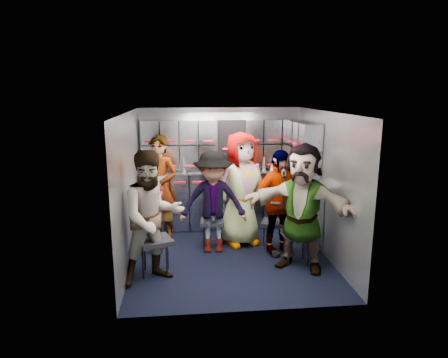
{
  "coord_description": "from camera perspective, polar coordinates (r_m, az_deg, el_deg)",
  "views": [
    {
      "loc": [
        -0.65,
        -5.45,
        2.39
      ],
      "look_at": [
        -0.06,
        0.35,
        1.09
      ],
      "focal_mm": 32.0,
      "sensor_mm": 36.0,
      "label": 1
    }
  ],
  "objects": [
    {
      "name": "floor",
      "position": [
        5.98,
        0.89,
        -10.99
      ],
      "size": [
        3.0,
        3.0,
        0.0
      ],
      "primitive_type": "plane",
      "color": "black",
      "rests_on": "ground"
    },
    {
      "name": "attendant_arc_c",
      "position": [
        6.21,
        2.47,
        -1.45
      ],
      "size": [
        1.01,
        0.82,
        1.78
      ],
      "primitive_type": "imported",
      "rotation": [
        0.0,
        0.0,
        0.34
      ],
      "color": "black",
      "rests_on": "ground"
    },
    {
      "name": "attendant_arc_a",
      "position": [
        5.07,
        -10.15,
        -5.41
      ],
      "size": [
        1.01,
        0.91,
        1.69
      ],
      "primitive_type": "imported",
      "rotation": [
        0.0,
        0.0,
        0.41
      ],
      "color": "black",
      "rests_on": "ground"
    },
    {
      "name": "attendant_standing",
      "position": [
        6.51,
        -9.2,
        -1.32
      ],
      "size": [
        0.73,
        0.63,
        1.69
      ],
      "primitive_type": "imported",
      "rotation": [
        0.0,
        0.0,
        -0.43
      ],
      "color": "black",
      "rests_on": "ground"
    },
    {
      "name": "right_cabinet",
      "position": [
        6.61,
        11.14,
        -4.3
      ],
      "size": [
        0.28,
        1.2,
        1.0
      ],
      "primitive_type": "cube",
      "color": "#9A9FA9",
      "rests_on": "ground"
    },
    {
      "name": "attendant_arc_d",
      "position": [
        5.91,
        7.69,
        -3.36
      ],
      "size": [
        0.99,
        0.67,
        1.56
      ],
      "primitive_type": "imported",
      "rotation": [
        0.0,
        0.0,
        0.35
      ],
      "color": "black",
      "rests_on": "ground"
    },
    {
      "name": "jump_seat_near_left",
      "position": [
        5.37,
        -9.84,
        -8.98
      ],
      "size": [
        0.53,
        0.52,
        0.49
      ],
      "rotation": [
        0.0,
        0.0,
        0.37
      ],
      "color": "black",
      "rests_on": "ground"
    },
    {
      "name": "locker_bank_back",
      "position": [
        6.89,
        -0.38,
        5.05
      ],
      "size": [
        2.68,
        0.28,
        0.82
      ],
      "primitive_type": "cube",
      "color": "#9A9FA9",
      "rests_on": "wall_back"
    },
    {
      "name": "wall_left",
      "position": [
        5.66,
        -13.3,
        -1.49
      ],
      "size": [
        0.04,
        3.0,
        2.1
      ],
      "primitive_type": "cube",
      "color": "gray",
      "rests_on": "ground"
    },
    {
      "name": "cup_left",
      "position": [
        6.82,
        -9.75,
        1.35
      ],
      "size": [
        0.09,
        0.09,
        0.11
      ],
      "primitive_type": "cylinder",
      "color": "tan",
      "rests_on": "counter"
    },
    {
      "name": "bottle_left",
      "position": [
        6.8,
        -5.74,
        2.03
      ],
      "size": [
        0.06,
        0.06,
        0.25
      ],
      "primitive_type": "cylinder",
      "color": "white",
      "rests_on": "counter"
    },
    {
      "name": "cart_bank_back",
      "position": [
        7.03,
        -0.32,
        -3.09
      ],
      "size": [
        2.68,
        0.38,
        0.99
      ],
      "primitive_type": "cube",
      "color": "#9A9FA9",
      "rests_on": "ground"
    },
    {
      "name": "jump_seat_near_right",
      "position": [
        5.74,
        10.35,
        -8.03
      ],
      "size": [
        0.4,
        0.38,
        0.44
      ],
      "rotation": [
        0.0,
        0.0,
        0.07
      ],
      "color": "black",
      "rests_on": "ground"
    },
    {
      "name": "bottle_right",
      "position": [
        6.94,
        5.76,
        2.17
      ],
      "size": [
        0.06,
        0.06,
        0.23
      ],
      "primitive_type": "cylinder",
      "color": "white",
      "rests_on": "counter"
    },
    {
      "name": "jump_seat_center",
      "position": [
        6.51,
        2.2,
        -5.12
      ],
      "size": [
        0.48,
        0.46,
        0.47
      ],
      "rotation": [
        0.0,
        0.0,
        0.25
      ],
      "color": "black",
      "rests_on": "ground"
    },
    {
      "name": "jump_seat_mid_left",
      "position": [
        6.22,
        -1.67,
        -6.35
      ],
      "size": [
        0.39,
        0.37,
        0.42
      ],
      "rotation": [
        0.0,
        0.0,
        -0.09
      ],
      "color": "black",
      "rests_on": "ground"
    },
    {
      "name": "counter",
      "position": [
        6.9,
        -0.32,
        1.07
      ],
      "size": [
        2.68,
        0.42,
        0.03
      ],
      "primitive_type": "cube",
      "color": "silver",
      "rests_on": "cart_bank_back"
    },
    {
      "name": "bottle_mid",
      "position": [
        6.8,
        -2.92,
        2.21
      ],
      "size": [
        0.07,
        0.07,
        0.28
      ],
      "primitive_type": "cylinder",
      "color": "white",
      "rests_on": "counter"
    },
    {
      "name": "jump_seat_mid_right",
      "position": [
        6.19,
        7.2,
        -6.46
      ],
      "size": [
        0.46,
        0.45,
        0.43
      ],
      "rotation": [
        0.0,
        0.0,
        -0.33
      ],
      "color": "black",
      "rests_on": "ground"
    },
    {
      "name": "wall_back",
      "position": [
        7.1,
        -0.49,
        1.69
      ],
      "size": [
        2.8,
        0.04,
        2.1
      ],
      "primitive_type": "cube",
      "color": "gray",
      "rests_on": "ground"
    },
    {
      "name": "wall_right",
      "position": [
        5.97,
        14.4,
        -0.82
      ],
      "size": [
        0.04,
        3.0,
        2.1
      ],
      "primitive_type": "cube",
      "color": "gray",
      "rests_on": "ground"
    },
    {
      "name": "cup_right",
      "position": [
        6.97,
        6.99,
        1.61
      ],
      "size": [
        0.09,
        0.09,
        0.09
      ],
      "primitive_type": "cylinder",
      "color": "tan",
      "rests_on": "counter"
    },
    {
      "name": "cart_bank_left",
      "position": [
        6.32,
        -10.52,
        -5.11
      ],
      "size": [
        0.38,
        0.76,
        0.99
      ],
      "primitive_type": "cube",
      "color": "#9A9FA9",
      "rests_on": "ground"
    },
    {
      "name": "locker_bank_right",
      "position": [
        6.49,
        11.26,
        4.35
      ],
      "size": [
        0.28,
        1.0,
        0.82
      ],
      "primitive_type": "cube",
      "color": "#9A9FA9",
      "rests_on": "wall_right"
    },
    {
      "name": "attendant_arc_b",
      "position": [
        5.93,
        -1.56,
        -3.31
      ],
      "size": [
        1.03,
        0.64,
        1.54
      ],
      "primitive_type": "imported",
      "rotation": [
        0.0,
        0.0,
        -0.07
      ],
      "color": "black",
      "rests_on": "ground"
    },
    {
      "name": "red_latch_strip",
      "position": [
        6.74,
        -0.16,
        -0.39
      ],
      "size": [
        2.6,
        0.02,
        0.03
      ],
      "primitive_type": "cube",
      "color": "#AF0A16",
      "rests_on": "cart_bank_back"
    },
    {
      "name": "attendant_arc_e",
      "position": [
        5.43,
        11.06,
        -4.01
      ],
      "size": [
        1.63,
        1.29,
        1.73
      ],
      "primitive_type": "imported",
      "rotation": [
        0.0,
        0.0,
        -0.56
      ],
      "color": "black",
      "rests_on": "ground"
    },
    {
      "name": "ceiling",
      "position": [
        5.49,
        0.97,
        9.53
      ],
      "size": [
        2.8,
        3.0,
        0.02
      ],
      "primitive_type": "cube",
      "color": "silver",
      "rests_on": "wall_back"
    },
    {
      "name": "coffee_niche",
      "position": [
        6.97,
        1.06,
        4.97
      ],
      "size": [
        0.46,
        0.16,
        0.84
      ],
      "primitive_type": null,
      "color": "black",
      "rests_on": "wall_back"
    }
  ]
}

